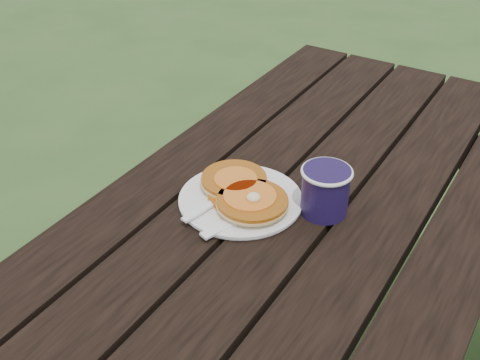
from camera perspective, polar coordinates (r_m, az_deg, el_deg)
The scene contains 5 objects.
plate at distance 1.20m, azimuth 0.07°, elevation -1.93°, with size 0.24×0.24×0.01m, color white.
pancake_stack at distance 1.19m, azimuth 0.32°, elevation -1.15°, with size 0.21×0.18×0.04m.
knife at distance 1.14m, azimuth 0.05°, elevation -3.58°, with size 0.02×0.18×0.01m, color white.
fork at distance 1.16m, azimuth -3.38°, elevation -2.66°, with size 0.03×0.16×0.01m, color white, non-canonical shape.
coffee_cup at distance 1.16m, azimuth 8.11°, elevation -0.78°, with size 0.10×0.10×0.10m.
Camera 1 is at (0.40, -0.76, 1.46)m, focal length 45.00 mm.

